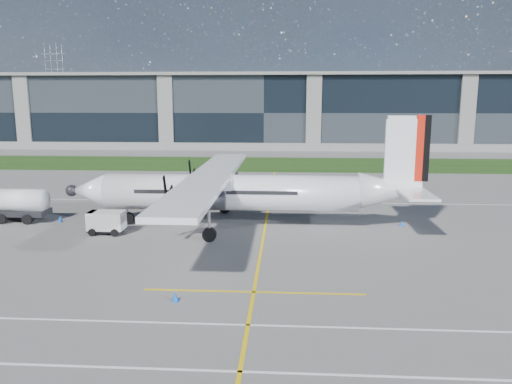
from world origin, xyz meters
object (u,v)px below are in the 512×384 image
Objects in this scene: pylon_west at (56,86)px; ground_crew_person at (117,223)px; turboprop_aircraft at (244,171)px; safety_cone_stbdwing at (232,190)px; safety_cone_tail at (401,223)px; fuel_tanker_truck at (0,205)px; safety_cone_fwd at (60,219)px; safety_cone_portwing at (175,296)px; baggage_tug at (107,223)px; safety_cone_nose_stbd at (97,215)px.

pylon_west is 16.32× the size of ground_crew_person.
safety_cone_stbdwing is at bearing 99.89° from turboprop_aircraft.
safety_cone_tail is at bearing -42.29° from safety_cone_stbdwing.
fuel_tanker_truck is 5.33m from safety_cone_fwd.
pylon_west is at bearing 116.66° from safety_cone_portwing.
baggage_tug is 23.56m from safety_cone_tail.
ground_crew_person reaches higher than baggage_tug.
safety_cone_portwing is (79.04, -157.44, -14.75)m from pylon_west.
safety_cone_nose_stbd is (-25.95, 1.30, 0.00)m from safety_cone_tail.
fuel_tanker_truck is (-20.89, 0.52, -3.13)m from turboprop_aircraft.
ground_crew_person is (-9.54, -3.07, -3.60)m from turboprop_aircraft.
pylon_west reaches higher than safety_cone_tail.
turboprop_aircraft is 21.13m from fuel_tanker_truck.
safety_cone_fwd is at bearing -179.41° from safety_cone_tail.
fuel_tanker_truck is at bearing -179.56° from safety_cone_tail.
baggage_tug is 1.57× the size of ground_crew_person.
safety_cone_fwd is at bearing 93.29° from ground_crew_person.
fuel_tanker_truck reaches higher than ground_crew_person.
turboprop_aircraft is 10.65m from ground_crew_person.
fuel_tanker_truck is at bearing -141.98° from safety_cone_stbdwing.
baggage_tug is at bearing -61.80° from safety_cone_nose_stbd.
pylon_west reaches higher than safety_cone_portwing.
safety_cone_fwd is at bearing -65.11° from pylon_west.
ground_crew_person is 22.74m from safety_cone_tail.
pylon_west reaches higher than turboprop_aircraft.
safety_cone_portwing and safety_cone_nose_stbd have the same top height.
safety_cone_portwing is (7.30, -12.51, -0.67)m from ground_crew_person.
safety_cone_fwd is 1.00× the size of safety_cone_tail.
ground_crew_person reaches higher than safety_cone_nose_stbd.
safety_cone_tail is at bearing -2.86° from safety_cone_nose_stbd.
safety_cone_stbdwing is at bearing 38.02° from fuel_tanker_truck.
baggage_tug reaches higher than safety_cone_tail.
safety_cone_tail is 1.00× the size of safety_cone_stbdwing.
safety_cone_fwd is (65.59, -141.37, -14.75)m from pylon_west.
turboprop_aircraft reaches higher than safety_cone_nose_stbd.
safety_cone_tail is at bearing 47.31° from safety_cone_portwing.
ground_crew_person is 3.68× the size of safety_cone_fwd.
ground_crew_person is (0.85, -0.11, 0.05)m from baggage_tug.
fuel_tanker_truck is 24.67m from safety_cone_portwing.
turboprop_aircraft is at bearing -176.52° from safety_cone_tail.
turboprop_aircraft is at bearing 81.84° from safety_cone_portwing.
safety_cone_portwing is 30.42m from safety_cone_stbdwing.
baggage_tug is at bearing -63.92° from pylon_west.
pylon_west reaches higher than safety_cone_stbdwing.
fuel_tanker_truck is 23.26m from safety_cone_stbdwing.
fuel_tanker_truck reaches higher than safety_cone_nose_stbd.
safety_cone_nose_stbd is at bearing 170.98° from turboprop_aircraft.
pylon_west is at bearing 114.89° from safety_cone_fwd.
turboprop_aircraft reaches higher than safety_cone_tail.
fuel_tanker_truck reaches higher than safety_cone_stbdwing.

